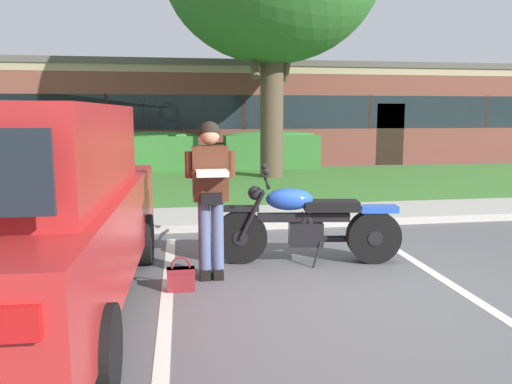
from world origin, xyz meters
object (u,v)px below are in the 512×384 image
object	(u,v)px
hedge_center_left	(271,149)
handbag	(181,277)
motorcycle	(315,224)
hedge_left	(156,151)
rider_person	(211,187)
brick_building	(225,114)
parked_suv_adjacent	(17,211)

from	to	relation	value
hedge_center_left	handbag	bearing A→B (deg)	-105.88
handbag	motorcycle	bearing A→B (deg)	24.69
handbag	hedge_left	bearing A→B (deg)	92.56
handbag	rider_person	bearing A→B (deg)	47.22
rider_person	brick_building	size ratio (longest dim) A/B	0.07
motorcycle	handbag	xyz separation A→B (m)	(-1.61, -0.74, -0.34)
parked_suv_adjacent	hedge_left	size ratio (longest dim) A/B	1.97
parked_suv_adjacent	brick_building	xyz separation A→B (m)	(3.71, 17.92, 0.79)
hedge_left	brick_building	world-z (taller)	brick_building
handbag	hedge_left	size ratio (longest dim) A/B	0.14
rider_person	hedge_center_left	bearing A→B (deg)	75.32
rider_person	parked_suv_adjacent	size ratio (longest dim) A/B	0.35
hedge_left	hedge_center_left	xyz separation A→B (m)	(3.57, 0.00, -0.00)
handbag	parked_suv_adjacent	xyz separation A→B (m)	(-1.39, -0.44, 0.81)
motorcycle	hedge_left	xyz separation A→B (m)	(-2.09, 10.09, 0.17)
rider_person	motorcycle	bearing A→B (deg)	16.34
hedge_center_left	parked_suv_adjacent	bearing A→B (deg)	-111.64
brick_building	hedge_center_left	bearing A→B (deg)	-83.47
hedge_left	parked_suv_adjacent	bearing A→B (deg)	-94.59
rider_person	parked_suv_adjacent	distance (m)	1.91
rider_person	brick_building	xyz separation A→B (m)	(1.98, 17.12, 0.74)
motorcycle	handbag	world-z (taller)	motorcycle
parked_suv_adjacent	hedge_center_left	xyz separation A→B (m)	(4.47, 11.27, -0.30)
brick_building	hedge_left	bearing A→B (deg)	-112.84
hedge_left	motorcycle	bearing A→B (deg)	-78.27
parked_suv_adjacent	hedge_center_left	size ratio (longest dim) A/B	1.66
motorcycle	hedge_center_left	size ratio (longest dim) A/B	0.76
handbag	parked_suv_adjacent	world-z (taller)	parked_suv_adjacent
hedge_left	hedge_center_left	bearing A→B (deg)	0.00
motorcycle	rider_person	xyz separation A→B (m)	(-1.27, -0.37, 0.53)
rider_person	parked_suv_adjacent	bearing A→B (deg)	-155.06
hedge_center_left	rider_person	bearing A→B (deg)	-104.68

